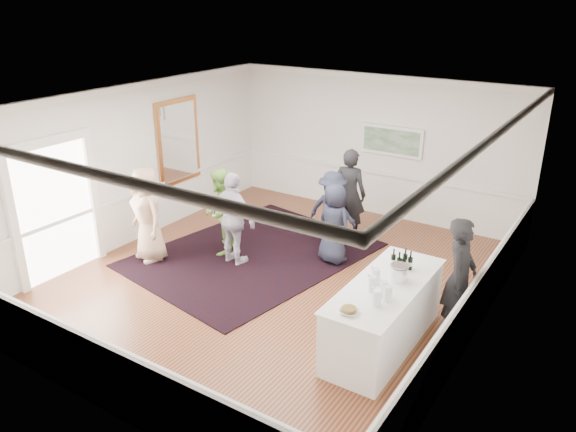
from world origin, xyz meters
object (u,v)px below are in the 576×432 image
Objects in this scene: guest_tan at (148,214)px; ice_bucket at (399,273)px; guest_dark_b at (350,194)px; guest_navy at (334,224)px; guest_lilac at (234,219)px; nut_bowl at (349,310)px; guest_green at (220,212)px; guest_dark_a at (332,210)px; serving_table at (384,314)px; bartender at (460,278)px.

guest_tan is 5.05m from ice_bucket.
guest_navy is (0.30, -1.21, -0.18)m from guest_dark_b.
ice_bucket is at bearing 152.58° from guest_navy.
guest_tan is 1.65m from guest_lilac.
nut_bowl is at bearing -99.73° from ice_bucket.
guest_lilac is (1.47, 0.75, -0.03)m from guest_tan.
guest_tan is 0.97× the size of guest_dark_b.
guest_dark_a is (1.69, 1.44, -0.07)m from guest_green.
guest_tan is at bearing 43.43° from guest_dark_a.
guest_tan reaches higher than guest_navy.
guest_tan reaches higher than guest_dark_a.
serving_table is 1.32× the size of bartender.
guest_green is 2.70m from guest_dark_b.
guest_lilac reaches higher than serving_table.
guest_lilac reaches higher than nut_bowl.
ice_bucket is at bearing 133.03° from bartender.
guest_dark_b is at bearing 127.56° from ice_bucket.
bartender is 0.97m from ice_bucket.
guest_navy is at bearing 122.59° from guest_dark_a.
guest_dark_b reaches higher than bartender.
guest_green is at bearing 41.32° from guest_dark_a.
guest_tan is 3.59m from guest_dark_a.
guest_dark_a is at bearing 58.71° from bartender.
guest_navy is 2.75m from ice_bucket.
bartender reaches higher than guest_green.
ice_bucket reaches higher than nut_bowl.
guest_green reaches higher than guest_navy.
guest_dark_b is at bearing 124.60° from serving_table.
guest_dark_b reaches higher than serving_table.
ice_bucket is (-0.68, -0.67, 0.18)m from bartender.
guest_dark_b reaches higher than nut_bowl.
guest_navy is at bearing 133.66° from serving_table.
serving_table is 9.45× the size of ice_bucket.
guest_navy reaches higher than ice_bucket.
guest_tan is 1.08× the size of guest_green.
bartender is 4.79m from guest_green.
serving_table is 4.18m from guest_green.
guest_lilac is 1.15× the size of guest_navy.
guest_dark_b is at bearing -61.51° from guest_navy.
nut_bowl is (1.83, -2.99, 0.25)m from guest_navy.
nut_bowl is (4.85, -1.17, 0.11)m from guest_tan.
bartender is 3.55m from guest_dark_a.
serving_table is 1.28× the size of guest_dark_b.
guest_lilac is at bearing 168.19° from ice_bucket.
guest_navy is (-2.71, 1.15, -0.15)m from bartender.
guest_green is at bearing -16.06° from guest_lilac.
guest_navy is (2.06, 0.84, -0.08)m from guest_green.
guest_navy is at bearing 138.12° from ice_bucket.
guest_lilac is at bearing 49.26° from guest_navy.
guest_tan is at bearing -69.30° from guest_green.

